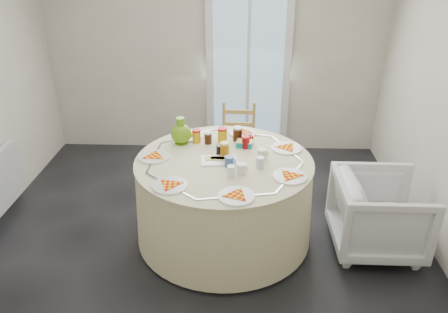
{
  "coord_description": "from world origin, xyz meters",
  "views": [
    {
      "loc": [
        0.32,
        -3.16,
        2.43
      ],
      "look_at": [
        0.19,
        0.1,
        0.8
      ],
      "focal_mm": 35.0,
      "sensor_mm": 36.0,
      "label": 1
    }
  ],
  "objects_px": {
    "wooden_chair": "(238,140)",
    "armchair": "(380,209)",
    "green_pitcher": "(181,133)",
    "table": "(224,200)"
  },
  "relations": [
    {
      "from": "wooden_chair",
      "to": "green_pitcher",
      "type": "relative_size",
      "value": 3.59
    },
    {
      "from": "armchair",
      "to": "green_pitcher",
      "type": "xyz_separation_m",
      "value": [
        -1.72,
        0.44,
        0.48
      ]
    },
    {
      "from": "wooden_chair",
      "to": "armchair",
      "type": "xyz_separation_m",
      "value": [
        1.21,
        -1.18,
        -0.08
      ]
    },
    {
      "from": "table",
      "to": "wooden_chair",
      "type": "bearing_deg",
      "value": 84.24
    },
    {
      "from": "table",
      "to": "armchair",
      "type": "xyz_separation_m",
      "value": [
        1.32,
        -0.12,
        0.02
      ]
    },
    {
      "from": "table",
      "to": "wooden_chair",
      "type": "relative_size",
      "value": 1.8
    },
    {
      "from": "table",
      "to": "green_pitcher",
      "type": "height_order",
      "value": "green_pitcher"
    },
    {
      "from": "armchair",
      "to": "green_pitcher",
      "type": "height_order",
      "value": "green_pitcher"
    },
    {
      "from": "green_pitcher",
      "to": "table",
      "type": "bearing_deg",
      "value": -51.8
    },
    {
      "from": "wooden_chair",
      "to": "armchair",
      "type": "relative_size",
      "value": 1.15
    }
  ]
}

